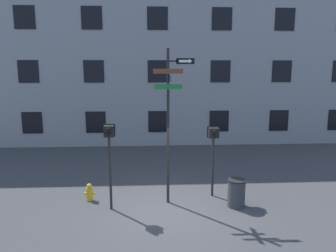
% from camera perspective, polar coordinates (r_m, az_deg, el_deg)
% --- Properties ---
extents(ground_plane, '(60.00, 60.00, 0.00)m').
position_cam_1_polar(ground_plane, '(10.36, -0.39, -14.68)').
color(ground_plane, '#38383A').
extents(building_facade, '(24.00, 0.64, 11.03)m').
position_cam_1_polar(building_facade, '(18.29, -1.84, 13.83)').
color(building_facade, gray).
rests_on(building_facade, ground_plane).
extents(street_sign_pole, '(1.26, 0.81, 4.93)m').
position_cam_1_polar(street_sign_pole, '(10.20, 0.32, 2.10)').
color(street_sign_pole, black).
rests_on(street_sign_pole, ground_plane).
extents(pedestrian_signal_left, '(0.35, 0.40, 2.67)m').
position_cam_1_polar(pedestrian_signal_left, '(10.01, -10.18, -3.27)').
color(pedestrian_signal_left, black).
rests_on(pedestrian_signal_left, ground_plane).
extents(pedestrian_signal_right, '(0.40, 0.40, 2.40)m').
position_cam_1_polar(pedestrian_signal_right, '(11.05, 7.92, -2.82)').
color(pedestrian_signal_right, black).
rests_on(pedestrian_signal_right, ground_plane).
extents(fire_hydrant, '(0.36, 0.20, 0.58)m').
position_cam_1_polar(fire_hydrant, '(11.36, -13.51, -11.15)').
color(fire_hydrant, gold).
rests_on(fire_hydrant, ground_plane).
extents(trash_bin, '(0.58, 0.58, 0.89)m').
position_cam_1_polar(trash_bin, '(10.76, 11.82, -11.35)').
color(trash_bin, '#333338').
rests_on(trash_bin, ground_plane).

